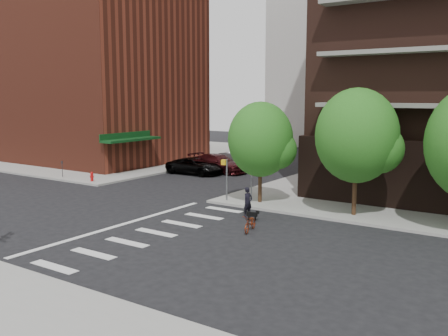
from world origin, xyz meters
The scene contains 15 objects.
ground centered at (0.00, 0.00, 0.00)m, with size 120.00×120.00×0.00m, color black.
sidewalk_nw centered at (-24.50, 23.50, 0.07)m, with size 31.00×33.00×0.15m, color gray.
crosswalk centered at (2.21, 0.00, 0.01)m, with size 3.85×13.00×0.01m.
midrise_nw centered at (-22.00, 18.00, 10.15)m, with size 21.40×15.50×20.00m.
tree_a centered at (4.00, 8.50, 4.04)m, with size 4.00×4.00×5.90m.
tree_b centered at (10.00, 8.50, 4.54)m, with size 4.50×4.50×6.65m.
pedestrian_signal centered at (2.32, 7.92, 1.85)m, with size 2.18×0.67×2.60m.
fire_hydrant centered at (-10.50, 7.80, 0.55)m, with size 0.24×0.24×0.73m.
parking_meter centered at (-14.00, 7.80, 0.96)m, with size 0.10×0.08×1.32m.
parked_car_black centered at (-6.57, 15.74, 0.71)m, with size 5.09×2.35×1.41m, color black.
parked_car_maroon centered at (-5.50, 17.68, 0.80)m, with size 5.51×2.24×1.60m, color #3D1013.
parked_car_silver centered at (-5.50, 20.50, 0.77)m, with size 4.65×1.62×1.53m, color #B1B5BA.
scooter centered at (6.74, 2.80, 0.42)m, with size 0.56×1.60×0.84m, color maroon.
dog_walker centered at (5.08, 5.29, 0.84)m, with size 0.40×0.61×1.67m, color black.
dog centered at (5.75, 4.70, 0.36)m, with size 0.69×0.32×0.58m.
Camera 1 is at (19.12, -17.91, 6.71)m, focal length 40.00 mm.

